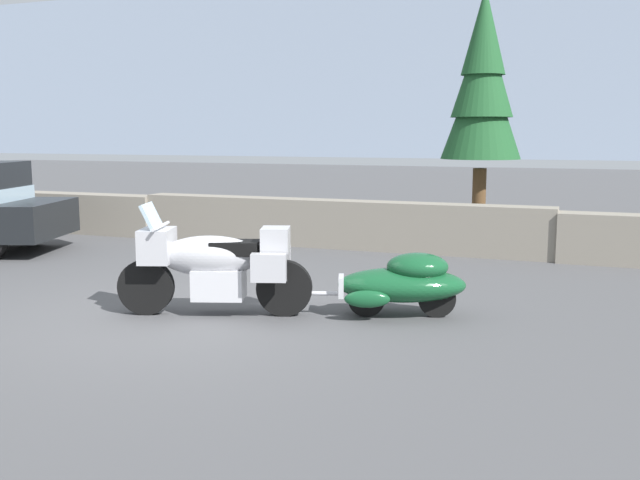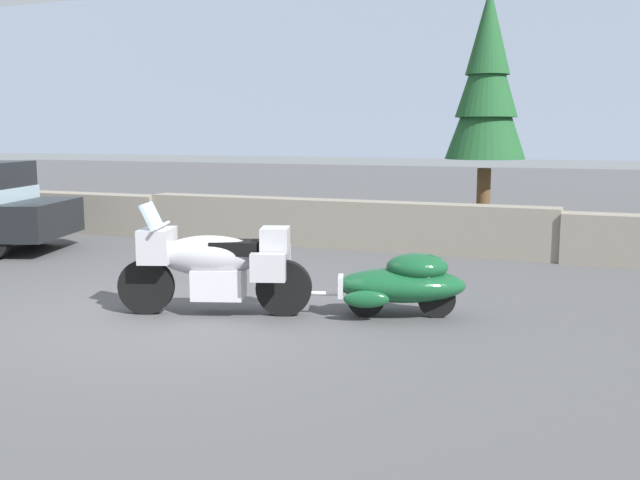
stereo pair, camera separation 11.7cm
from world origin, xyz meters
name	(u,v)px [view 2 (the right image)]	position (x,y,z in m)	size (l,w,h in m)	color
ground_plane	(173,317)	(0.00, 0.00, 0.00)	(80.00, 80.00, 0.00)	#4C4C4F
stone_guard_wall	(329,225)	(-0.17, 5.58, 0.43)	(24.00, 0.61, 0.90)	gray
distant_ridgeline	(573,89)	(0.00, 95.60, 8.00)	(240.00, 80.00, 16.00)	#99A8BF
touring_motorcycle	(214,263)	(0.40, 0.28, 0.62)	(2.23, 1.18, 1.33)	black
car_shaped_trailer	(402,282)	(2.50, 1.00, 0.41)	(2.20, 1.15, 0.76)	black
pine_tree_tall	(487,83)	(2.36, 7.70, 3.13)	(1.59, 1.59, 5.00)	brown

